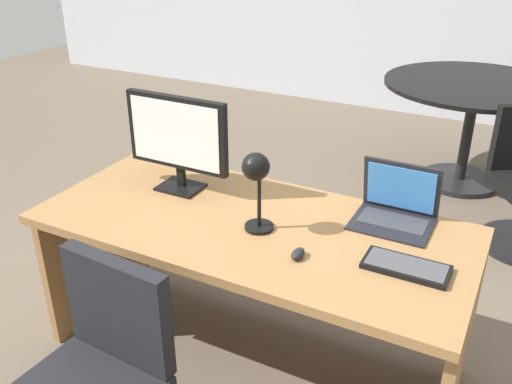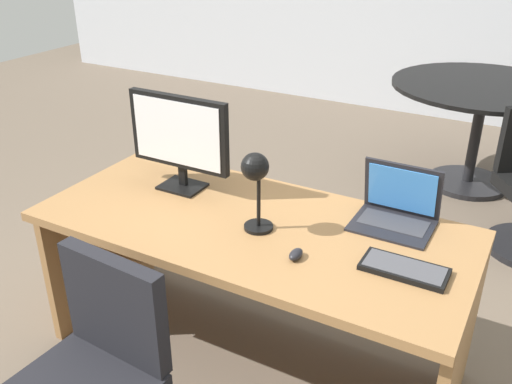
# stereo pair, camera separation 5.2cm
# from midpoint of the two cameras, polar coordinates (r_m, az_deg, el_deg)

# --- Properties ---
(ground) EXTENTS (12.00, 12.00, 0.00)m
(ground) POSITION_cam_midpoint_polar(r_m,az_deg,el_deg) (3.91, 10.81, -2.81)
(ground) COLOR #6B5B4C
(desk) EXTENTS (1.82, 0.83, 0.73)m
(desk) POSITION_cam_midpoint_polar(r_m,az_deg,el_deg) (2.48, 0.69, -6.49)
(desk) COLOR #9E7042
(desk) RESTS_ON ground
(monitor) EXTENTS (0.51, 0.16, 0.44)m
(monitor) POSITION_cam_midpoint_polar(r_m,az_deg,el_deg) (2.54, -7.28, 5.73)
(monitor) COLOR black
(monitor) RESTS_ON desk
(laptop) EXTENTS (0.32, 0.26, 0.25)m
(laptop) POSITION_cam_midpoint_polar(r_m,az_deg,el_deg) (2.39, 14.88, -1.26)
(laptop) COLOR black
(laptop) RESTS_ON desk
(keyboard) EXTENTS (0.31, 0.14, 0.02)m
(keyboard) POSITION_cam_midpoint_polar(r_m,az_deg,el_deg) (2.10, 15.59, -7.57)
(keyboard) COLOR black
(keyboard) RESTS_ON desk
(mouse) EXTENTS (0.04, 0.08, 0.03)m
(mouse) POSITION_cam_midpoint_polar(r_m,az_deg,el_deg) (2.10, 4.81, -6.36)
(mouse) COLOR black
(mouse) RESTS_ON desk
(desk_lamp) EXTENTS (0.12, 0.14, 0.34)m
(desk_lamp) POSITION_cam_midpoint_polar(r_m,az_deg,el_deg) (2.16, 0.66, 1.59)
(desk_lamp) COLOR black
(desk_lamp) RESTS_ON desk
(meeting_table) EXTENTS (1.30, 1.30, 0.80)m
(meeting_table) POSITION_cam_midpoint_polar(r_m,az_deg,el_deg) (4.43, 22.24, 7.78)
(meeting_table) COLOR black
(meeting_table) RESTS_ON ground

